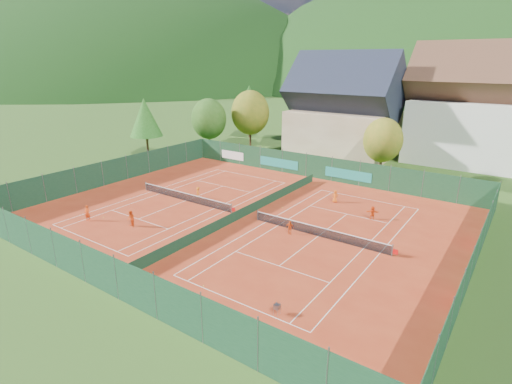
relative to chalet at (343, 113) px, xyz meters
The scene contains 28 objects.
ground 30.87m from the chalet, 84.29° to the right, with size 600.00×600.00×0.00m, color #2B5019.
clay_pad 30.87m from the chalet, 84.29° to the right, with size 40.00×32.00×0.01m, color #A53218.
court_markings_left 31.12m from the chalet, 99.46° to the right, with size 11.03×23.83×0.00m.
court_markings_right 32.63m from the chalet, 69.86° to the right, with size 11.03×23.83×0.00m.
tennis_net_left 31.00m from the chalet, 99.17° to the right, with size 13.30×0.10×1.02m.
tennis_net_right 32.59m from the chalet, 69.60° to the right, with size 13.30×0.10×1.02m.
court_divider 30.77m from the chalet, 84.29° to the right, with size 0.03×28.80×1.00m.
fence_north 15.14m from the chalet, 79.70° to the right, with size 40.00×0.10×3.00m.
fence_south 46.38m from the chalet, 86.27° to the right, with size 40.00×0.04×3.00m.
fence_west 34.86m from the chalet, 119.54° to the right, with size 0.04×32.00×3.00m.
fence_east 38.11m from the chalet, 52.48° to the right, with size 0.09×32.00×3.00m.
chalet is the anchor object (origin of this frame).
hotel_block_a 19.94m from the chalet, 17.53° to the left, with size 21.60×11.00×17.25m.
tree_west_front 21.51m from the chalet, 152.24° to the right, with size 5.72×5.72×8.69m.
tree_west_mid 15.53m from the chalet, 165.07° to the right, with size 6.44×6.44×9.78m.
tree_west_back 21.38m from the chalet, 169.22° to the left, with size 5.60×5.60×10.00m.
tree_center 12.19m from the chalet, 41.63° to the right, with size 5.01×5.01×7.60m.
tree_west_side 30.81m from the chalet, 144.25° to the right, with size 5.04×5.04×9.00m.
ball_hopper 44.25m from the chalet, 71.34° to the right, with size 0.34×0.34×0.80m.
loose_ball_0 39.52m from the chalet, 101.91° to the right, with size 0.07×0.07×0.07m, color #CCD833.
loose_ball_1 43.05m from the chalet, 78.81° to the right, with size 0.07×0.07×0.07m, color #CCD833.
loose_ball_2 27.07m from the chalet, 79.47° to the right, with size 0.07×0.07×0.07m, color #CCD833.
player_left_near 40.73m from the chalet, 102.37° to the right, with size 0.57×0.38×1.57m, color #EA4B14.
player_left_mid 38.62m from the chalet, 96.03° to the right, with size 0.77×0.60×1.59m, color #E24B14.
player_left_far 29.48m from the chalet, 98.90° to the right, with size 0.83×0.48×1.28m, color orange.
player_right_near 32.74m from the chalet, 74.30° to the right, with size 0.74×0.31×1.27m, color #D64813.
player_right_far_a 23.52m from the chalet, 67.95° to the right, with size 0.67×0.43×1.37m, color orange.
player_right_far_b 27.69m from the chalet, 60.12° to the right, with size 1.24×0.39×1.33m, color #E84E14.
Camera 1 is at (21.77, -29.08, 14.71)m, focal length 28.00 mm.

